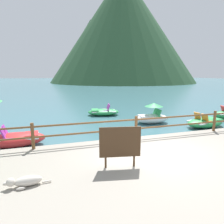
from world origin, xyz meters
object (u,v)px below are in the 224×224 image
pedal_boat_0 (103,112)px  sign_board (120,143)px  dog_resting (25,181)px  pedal_boat_4 (205,122)px  pedal_boat_3 (15,139)px  pedal_boat_2 (152,116)px

pedal_boat_0 → sign_board: bearing=-102.0°
dog_resting → pedal_boat_4: pedal_boat_4 is taller
pedal_boat_0 → pedal_boat_3: (-5.29, -5.36, 0.06)m
dog_resting → pedal_boat_4: (9.24, 4.54, -0.25)m
sign_board → dog_resting: (-2.50, -0.30, -0.61)m
pedal_boat_0 → pedal_boat_4: bearing=-46.8°
dog_resting → pedal_boat_3: 4.33m
pedal_boat_2 → sign_board: bearing=-125.2°
pedal_boat_3 → pedal_boat_4: (10.05, 0.28, -0.04)m
pedal_boat_2 → pedal_boat_0: bearing=124.4°
pedal_boat_2 → pedal_boat_4: 3.06m
sign_board → pedal_boat_0: (1.98, 9.31, -0.88)m
dog_resting → pedal_boat_4: bearing=26.1°
dog_resting → pedal_boat_2: size_ratio=0.50×
pedal_boat_4 → pedal_boat_2: bearing=144.7°
pedal_boat_4 → dog_resting: bearing=-153.9°
pedal_boat_0 → pedal_boat_4: (4.76, -5.07, 0.02)m
dog_resting → pedal_boat_2: bearing=43.1°
dog_resting → pedal_boat_2: (6.75, 6.30, -0.10)m
sign_board → pedal_boat_4: bearing=32.2°
sign_board → pedal_boat_2: bearing=54.8°
sign_board → pedal_boat_3: size_ratio=0.47×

